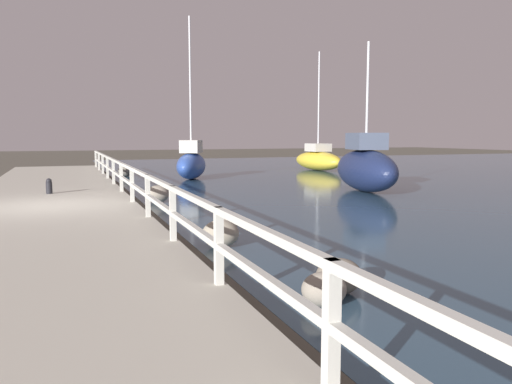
{
  "coord_description": "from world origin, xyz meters",
  "views": [
    {
      "loc": [
        0.43,
        -13.72,
        2.04
      ],
      "look_at": [
        4.28,
        -3.72,
        0.83
      ],
      "focal_mm": 35.0,
      "sensor_mm": 36.0,
      "label": 1
    }
  ],
  "objects_px": {
    "sailboat_blue": "(191,163)",
    "sailboat_navy": "(366,168)",
    "mooring_bollard": "(49,186)",
    "sailboat_yellow": "(318,159)"
  },
  "relations": [
    {
      "from": "sailboat_blue",
      "to": "mooring_bollard",
      "type": "bearing_deg",
      "value": -108.4
    },
    {
      "from": "sailboat_yellow",
      "to": "sailboat_navy",
      "type": "relative_size",
      "value": 1.28
    },
    {
      "from": "mooring_bollard",
      "to": "sailboat_blue",
      "type": "distance_m",
      "value": 8.9
    },
    {
      "from": "sailboat_blue",
      "to": "sailboat_navy",
      "type": "height_order",
      "value": "sailboat_blue"
    },
    {
      "from": "mooring_bollard",
      "to": "sailboat_blue",
      "type": "xyz_separation_m",
      "value": [
        6.09,
        6.49,
        0.27
      ]
    },
    {
      "from": "sailboat_yellow",
      "to": "sailboat_blue",
      "type": "xyz_separation_m",
      "value": [
        -8.49,
        -3.26,
        0.12
      ]
    },
    {
      "from": "mooring_bollard",
      "to": "sailboat_navy",
      "type": "xyz_separation_m",
      "value": [
        10.83,
        -0.96,
        0.37
      ]
    },
    {
      "from": "sailboat_blue",
      "to": "sailboat_navy",
      "type": "distance_m",
      "value": 8.83
    },
    {
      "from": "sailboat_blue",
      "to": "sailboat_navy",
      "type": "relative_size",
      "value": 1.39
    },
    {
      "from": "mooring_bollard",
      "to": "sailboat_navy",
      "type": "height_order",
      "value": "sailboat_navy"
    }
  ]
}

